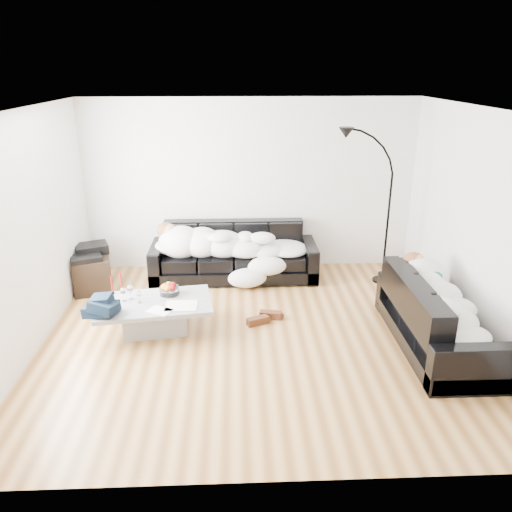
{
  "coord_description": "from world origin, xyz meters",
  "views": [
    {
      "loc": [
        -0.24,
        -5.22,
        3.02
      ],
      "look_at": [
        0.0,
        0.3,
        0.9
      ],
      "focal_mm": 35.0,
      "sensor_mm": 36.0,
      "label": 1
    }
  ],
  "objects_px": {
    "sofa_right": "(438,314)",
    "floor_lamp": "(388,217)",
    "wine_glass_a": "(130,292)",
    "fruit_bowl": "(169,289)",
    "wine_glass_b": "(124,295)",
    "candle_left": "(112,285)",
    "sleeper_back": "(234,239)",
    "stereo": "(90,251)",
    "sofa_back": "(234,252)",
    "wine_glass_c": "(139,297)",
    "av_cabinet": "(92,271)",
    "shoes": "(264,318)",
    "coffee_table": "(155,316)",
    "sleeper_right": "(440,296)",
    "candle_right": "(121,282)"
  },
  "relations": [
    {
      "from": "sofa_back",
      "to": "wine_glass_c",
      "type": "distance_m",
      "value": 1.97
    },
    {
      "from": "candle_left",
      "to": "stereo",
      "type": "distance_m",
      "value": 1.21
    },
    {
      "from": "sofa_back",
      "to": "sofa_right",
      "type": "relative_size",
      "value": 1.25
    },
    {
      "from": "sleeper_right",
      "to": "fruit_bowl",
      "type": "height_order",
      "value": "sleeper_right"
    },
    {
      "from": "candle_right",
      "to": "floor_lamp",
      "type": "height_order",
      "value": "floor_lamp"
    },
    {
      "from": "wine_glass_a",
      "to": "candle_left",
      "type": "distance_m",
      "value": 0.3
    },
    {
      "from": "wine_glass_a",
      "to": "floor_lamp",
      "type": "relative_size",
      "value": 0.09
    },
    {
      "from": "wine_glass_c",
      "to": "stereo",
      "type": "xyz_separation_m",
      "value": [
        -0.92,
        1.34,
        0.09
      ]
    },
    {
      "from": "sleeper_right",
      "to": "floor_lamp",
      "type": "relative_size",
      "value": 0.85
    },
    {
      "from": "sofa_right",
      "to": "candle_left",
      "type": "relative_size",
      "value": 8.61
    },
    {
      "from": "sleeper_back",
      "to": "candle_right",
      "type": "height_order",
      "value": "sleeper_back"
    },
    {
      "from": "stereo",
      "to": "wine_glass_b",
      "type": "bearing_deg",
      "value": -82.9
    },
    {
      "from": "av_cabinet",
      "to": "shoes",
      "type": "bearing_deg",
      "value": -39.75
    },
    {
      "from": "fruit_bowl",
      "to": "wine_glass_b",
      "type": "bearing_deg",
      "value": -161.79
    },
    {
      "from": "wine_glass_a",
      "to": "stereo",
      "type": "xyz_separation_m",
      "value": [
        -0.8,
        1.23,
        0.08
      ]
    },
    {
      "from": "coffee_table",
      "to": "wine_glass_c",
      "type": "distance_m",
      "value": 0.32
    },
    {
      "from": "fruit_bowl",
      "to": "shoes",
      "type": "height_order",
      "value": "fruit_bowl"
    },
    {
      "from": "sofa_right",
      "to": "floor_lamp",
      "type": "distance_m",
      "value": 1.93
    },
    {
      "from": "wine_glass_b",
      "to": "av_cabinet",
      "type": "xyz_separation_m",
      "value": [
        -0.73,
        1.29,
        -0.23
      ]
    },
    {
      "from": "sofa_right",
      "to": "sleeper_right",
      "type": "bearing_deg",
      "value": 0.0
    },
    {
      "from": "sofa_right",
      "to": "shoes",
      "type": "relative_size",
      "value": 4.24
    },
    {
      "from": "sofa_back",
      "to": "sleeper_back",
      "type": "relative_size",
      "value": 1.18
    },
    {
      "from": "av_cabinet",
      "to": "stereo",
      "type": "bearing_deg",
      "value": 0.0
    },
    {
      "from": "wine_glass_c",
      "to": "candle_left",
      "type": "relative_size",
      "value": 0.68
    },
    {
      "from": "fruit_bowl",
      "to": "av_cabinet",
      "type": "height_order",
      "value": "fruit_bowl"
    },
    {
      "from": "floor_lamp",
      "to": "sleeper_back",
      "type": "bearing_deg",
      "value": 176.52
    },
    {
      "from": "sleeper_back",
      "to": "candle_left",
      "type": "relative_size",
      "value": 9.14
    },
    {
      "from": "sofa_back",
      "to": "candle_left",
      "type": "distance_m",
      "value": 2.02
    },
    {
      "from": "fruit_bowl",
      "to": "av_cabinet",
      "type": "distance_m",
      "value": 1.69
    },
    {
      "from": "stereo",
      "to": "sofa_back",
      "type": "bearing_deg",
      "value": -14.37
    },
    {
      "from": "sleeper_right",
      "to": "wine_glass_c",
      "type": "distance_m",
      "value": 3.44
    },
    {
      "from": "sleeper_back",
      "to": "wine_glass_b",
      "type": "relative_size",
      "value": 12.22
    },
    {
      "from": "sleeper_back",
      "to": "floor_lamp",
      "type": "xyz_separation_m",
      "value": [
        2.21,
        -0.19,
        0.36
      ]
    },
    {
      "from": "sofa_back",
      "to": "coffee_table",
      "type": "distance_m",
      "value": 1.88
    },
    {
      "from": "fruit_bowl",
      "to": "wine_glass_b",
      "type": "xyz_separation_m",
      "value": [
        -0.52,
        -0.17,
        0.01
      ]
    },
    {
      "from": "wine_glass_a",
      "to": "fruit_bowl",
      "type": "bearing_deg",
      "value": 14.49
    },
    {
      "from": "wine_glass_c",
      "to": "candle_right",
      "type": "distance_m",
      "value": 0.41
    },
    {
      "from": "stereo",
      "to": "coffee_table",
      "type": "bearing_deg",
      "value": -73.03
    },
    {
      "from": "shoes",
      "to": "floor_lamp",
      "type": "xyz_separation_m",
      "value": [
        1.84,
        1.19,
        0.94
      ]
    },
    {
      "from": "wine_glass_c",
      "to": "sofa_right",
      "type": "bearing_deg",
      "value": -7.55
    },
    {
      "from": "wine_glass_b",
      "to": "candle_left",
      "type": "bearing_deg",
      "value": 130.65
    },
    {
      "from": "shoes",
      "to": "wine_glass_c",
      "type": "bearing_deg",
      "value": 176.39
    },
    {
      "from": "sofa_back",
      "to": "wine_glass_a",
      "type": "relative_size",
      "value": 13.89
    },
    {
      "from": "sofa_back",
      "to": "wine_glass_c",
      "type": "bearing_deg",
      "value": -124.45
    },
    {
      "from": "sleeper_right",
      "to": "sofa_right",
      "type": "bearing_deg",
      "value": -180.0
    },
    {
      "from": "sleeper_right",
      "to": "wine_glass_b",
      "type": "xyz_separation_m",
      "value": [
        -3.6,
        0.5,
        -0.15
      ]
    },
    {
      "from": "sofa_back",
      "to": "sleeper_back",
      "type": "height_order",
      "value": "sleeper_back"
    },
    {
      "from": "wine_glass_b",
      "to": "candle_right",
      "type": "distance_m",
      "value": 0.27
    },
    {
      "from": "sofa_back",
      "to": "fruit_bowl",
      "type": "height_order",
      "value": "sofa_back"
    },
    {
      "from": "av_cabinet",
      "to": "floor_lamp",
      "type": "distance_m",
      "value": 4.31
    }
  ]
}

